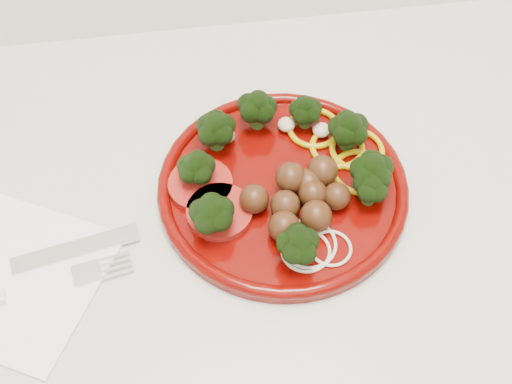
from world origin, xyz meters
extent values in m
cube|color=silver|center=(0.00, 1.70, 0.43)|extent=(2.40, 0.60, 0.87)
cube|color=beige|center=(0.00, 1.70, 0.89)|extent=(2.40, 0.60, 0.03)
cylinder|color=#4E0402|center=(0.07, 1.72, 0.91)|extent=(0.26, 0.26, 0.01)
torus|color=#4E0402|center=(0.07, 1.72, 0.91)|extent=(0.27, 0.27, 0.01)
sphere|color=#4E2913|center=(0.04, 1.70, 0.93)|extent=(0.03, 0.03, 0.03)
sphere|color=#4E2913|center=(0.12, 1.69, 0.93)|extent=(0.03, 0.03, 0.03)
sphere|color=#4E2913|center=(0.09, 1.67, 0.93)|extent=(0.03, 0.03, 0.03)
sphere|color=#4E2913|center=(0.08, 1.71, 0.93)|extent=(0.03, 0.03, 0.03)
sphere|color=#4E2913|center=(0.11, 1.72, 0.93)|extent=(0.03, 0.03, 0.03)
sphere|color=#4E2913|center=(0.06, 1.66, 0.93)|extent=(0.03, 0.03, 0.03)
sphere|color=#4E2913|center=(0.07, 1.69, 0.93)|extent=(0.03, 0.03, 0.03)
sphere|color=#4E2913|center=(0.10, 1.70, 0.93)|extent=(0.03, 0.03, 0.03)
sphere|color=#4E2913|center=(0.09, 1.71, 0.93)|extent=(0.03, 0.03, 0.03)
torus|color=#B69506|center=(0.14, 1.76, 0.92)|extent=(0.06, 0.06, 0.01)
torus|color=#B69506|center=(0.15, 1.73, 0.92)|extent=(0.06, 0.06, 0.01)
torus|color=#B69506|center=(0.12, 1.79, 0.92)|extent=(0.06, 0.06, 0.01)
torus|color=#B69506|center=(0.16, 1.76, 0.92)|extent=(0.06, 0.06, 0.01)
cylinder|color=#720A07|center=(-0.02, 1.73, 0.92)|extent=(0.07, 0.07, 0.01)
cylinder|color=#720A07|center=(0.00, 1.70, 0.92)|extent=(0.07, 0.07, 0.01)
torus|color=beige|center=(0.08, 1.64, 0.91)|extent=(0.05, 0.05, 0.00)
torus|color=beige|center=(0.10, 1.64, 0.91)|extent=(0.04, 0.04, 0.00)
torus|color=beige|center=(0.08, 1.65, 0.91)|extent=(0.06, 0.06, 0.00)
ellipsoid|color=#C6B793|center=(0.09, 1.80, 0.92)|extent=(0.02, 0.02, 0.01)
ellipsoid|color=#C6B793|center=(0.02, 1.79, 0.92)|extent=(0.02, 0.02, 0.01)
ellipsoid|color=#C6B793|center=(0.12, 1.78, 0.92)|extent=(0.02, 0.02, 0.01)
cube|color=white|center=(-0.20, 1.66, 0.90)|extent=(0.22, 0.22, 0.00)
cube|color=silver|center=(-0.15, 1.68, 0.91)|extent=(0.13, 0.04, 0.00)
cube|color=silver|center=(-0.14, 1.65, 0.91)|extent=(0.03, 0.03, 0.00)
cube|color=silver|center=(-0.11, 1.64, 0.91)|extent=(0.03, 0.01, 0.00)
cube|color=silver|center=(-0.11, 1.65, 0.91)|extent=(0.03, 0.01, 0.00)
cube|color=silver|center=(-0.11, 1.66, 0.91)|extent=(0.03, 0.01, 0.00)
cube|color=silver|center=(-0.11, 1.66, 0.91)|extent=(0.03, 0.01, 0.00)
camera|label=1|loc=(-0.02, 1.33, 1.46)|focal=45.00mm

